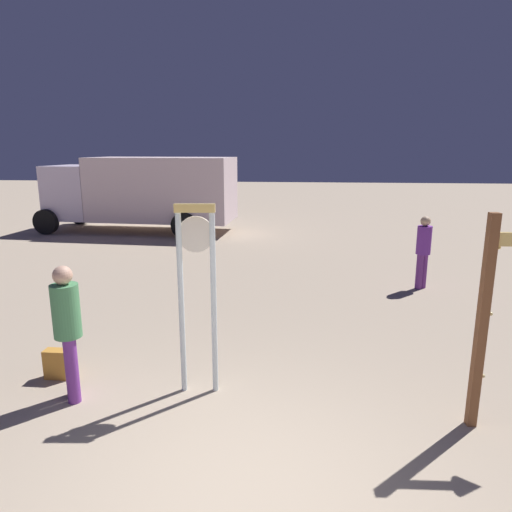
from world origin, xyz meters
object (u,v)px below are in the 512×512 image
Objects in this scene: box_truck_near at (144,190)px; person_distant at (423,249)px; standing_clock at (197,279)px; backpack at (58,364)px; person_near_clock at (68,327)px; arrow_sign at (512,288)px.

person_distant is at bearing -37.65° from box_truck_near.
standing_clock is 2.36m from backpack.
standing_clock is 12.26m from box_truck_near.
standing_clock reaches higher than person_near_clock.
box_truck_near is at bearing 111.85° from standing_clock.
box_truck_near reaches higher than backpack.
person_near_clock is at bearing -136.27° from person_distant.
person_distant is at bearing 38.51° from backpack.
person_near_clock is 4.24× the size of backpack.
backpack is at bearing 173.82° from arrow_sign.
person_distant is at bearing 50.92° from standing_clock.
arrow_sign is at bearing -95.07° from person_distant.
arrow_sign is 5.35m from person_distant.
box_truck_near is (-8.49, 6.55, 0.63)m from person_distant.
person_distant is (0.47, 5.28, -0.70)m from arrow_sign.
standing_clock is at bearing -3.93° from backpack.
standing_clock is 5.97× the size of backpack.
arrow_sign reaches higher than person_distant.
standing_clock is at bearing -129.08° from person_distant.
standing_clock reaches higher than person_distant.
standing_clock is 0.33× the size of box_truck_near.
person_distant is at bearing 84.93° from arrow_sign.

